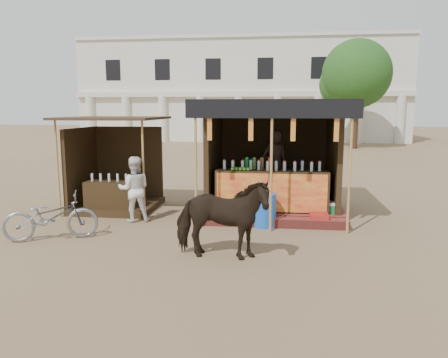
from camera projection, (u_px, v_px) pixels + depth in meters
name	position (u px, v px, depth m)	size (l,w,h in m)	color
ground	(213.00, 253.00, 7.92)	(120.00, 120.00, 0.00)	#846B4C
main_stall	(273.00, 171.00, 10.93)	(3.60, 3.61, 2.78)	#943830
secondary_stall	(111.00, 176.00, 11.35)	(2.40, 2.40, 2.38)	#322412
cow	(221.00, 219.00, 7.48)	(0.77, 1.69, 1.43)	black
motorbike	(51.00, 217.00, 8.63)	(0.63, 1.80, 0.94)	gray
bystander	(134.00, 189.00, 10.02)	(0.73, 0.57, 1.51)	white
blue_barrel	(264.00, 210.00, 9.64)	(0.51, 0.51, 0.74)	blue
red_crate	(319.00, 220.00, 9.60)	(0.39, 0.38, 0.31)	#A6221B
cooler	(325.00, 211.00, 10.15)	(0.65, 0.46, 0.46)	#1C7F3A
background_building	(243.00, 92.00, 36.87)	(26.00, 7.45, 8.18)	silver
tree	(353.00, 77.00, 28.15)	(4.50, 4.40, 7.00)	#382314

